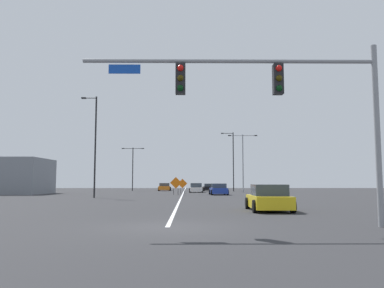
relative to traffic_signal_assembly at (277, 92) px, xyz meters
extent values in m
plane|color=#2D2D30|center=(-3.76, 0.01, -4.59)|extent=(175.89, 175.89, 0.00)
cube|color=white|center=(-3.76, 48.87, -4.58)|extent=(0.16, 97.72, 0.01)
cylinder|color=gray|center=(3.43, 0.01, -1.45)|extent=(0.20, 0.20, 6.28)
cylinder|color=gray|center=(-1.64, 0.01, 1.11)|extent=(10.15, 0.14, 0.14)
cube|color=black|center=(0.05, 0.01, 0.46)|extent=(0.34, 0.32, 1.05)
sphere|color=red|center=(0.05, -0.16, 0.81)|extent=(0.22, 0.22, 0.22)
sphere|color=#3C3106|center=(0.05, -0.16, 0.46)|extent=(0.22, 0.22, 0.22)
sphere|color=black|center=(0.05, -0.16, 0.11)|extent=(0.22, 0.22, 0.22)
cube|color=black|center=(-3.33, 0.01, 0.46)|extent=(0.34, 0.32, 1.05)
sphere|color=red|center=(-3.33, -0.16, 0.81)|extent=(0.22, 0.22, 0.22)
sphere|color=#3C3106|center=(-3.33, -0.16, 0.46)|extent=(0.22, 0.22, 0.22)
sphere|color=black|center=(-3.33, -0.16, 0.11)|extent=(0.22, 0.22, 0.22)
cube|color=#1447B7|center=(-5.27, 0.01, 0.82)|extent=(1.10, 0.03, 0.32)
cylinder|color=black|center=(4.26, 50.72, 0.20)|extent=(0.16, 0.16, 9.59)
cylinder|color=black|center=(3.38, 50.72, 4.85)|extent=(1.76, 0.08, 0.08)
cube|color=#262628|center=(2.50, 50.72, 4.85)|extent=(0.44, 0.24, 0.14)
cylinder|color=black|center=(-12.15, 25.17, 0.37)|extent=(0.16, 0.16, 9.92)
cylinder|color=black|center=(-12.77, 25.17, 5.18)|extent=(1.25, 0.08, 0.08)
cube|color=#262628|center=(-13.39, 25.17, 5.18)|extent=(0.44, 0.24, 0.14)
cylinder|color=black|center=(-12.81, 56.20, -0.81)|extent=(0.16, 0.16, 7.56)
cylinder|color=black|center=(-13.69, 56.20, 2.82)|extent=(1.75, 0.08, 0.08)
cube|color=#262628|center=(-14.56, 56.20, 2.82)|extent=(0.44, 0.24, 0.14)
cylinder|color=black|center=(-11.94, 56.20, 2.82)|extent=(1.75, 0.08, 0.08)
cube|color=#262628|center=(-11.06, 56.20, 2.82)|extent=(0.44, 0.24, 0.14)
cylinder|color=gray|center=(4.97, 44.60, -0.34)|extent=(0.16, 0.16, 8.50)
cylinder|color=gray|center=(4.00, 44.60, 3.77)|extent=(1.94, 0.08, 0.08)
cube|color=#262628|center=(3.03, 44.60, 3.77)|extent=(0.44, 0.24, 0.14)
cylinder|color=gray|center=(5.94, 44.60, 3.77)|extent=(1.94, 0.08, 0.08)
cube|color=#262628|center=(6.91, 44.60, 3.77)|extent=(0.44, 0.24, 0.14)
cube|color=orange|center=(-4.53, 33.55, -3.17)|extent=(1.38, 0.09, 1.38)
cylinder|color=black|center=(-4.79, 33.56, -4.23)|extent=(0.05, 0.05, 0.71)
cylinder|color=black|center=(-4.26, 33.54, -4.23)|extent=(0.05, 0.05, 0.71)
cube|color=orange|center=(-3.85, 40.77, -3.27)|extent=(1.31, 0.10, 1.31)
cylinder|color=black|center=(-4.10, 40.76, -4.26)|extent=(0.05, 0.05, 0.65)
cylinder|color=black|center=(-3.60, 40.78, -4.26)|extent=(0.05, 0.05, 0.65)
cube|color=black|center=(0.47, 55.24, -4.12)|extent=(1.94, 4.26, 0.61)
cube|color=#333D47|center=(0.48, 55.03, -3.58)|extent=(1.70, 2.18, 0.47)
cylinder|color=black|center=(1.34, 56.74, -4.27)|extent=(0.24, 0.65, 0.64)
cylinder|color=black|center=(-0.48, 56.69, -4.27)|extent=(0.24, 0.65, 0.64)
cylinder|color=black|center=(1.42, 53.79, -4.27)|extent=(0.24, 0.65, 0.64)
cylinder|color=black|center=(-0.40, 53.74, -4.27)|extent=(0.24, 0.65, 0.64)
cube|color=white|center=(-1.90, 45.24, -4.13)|extent=(1.85, 3.97, 0.59)
cube|color=#333D47|center=(-1.90, 45.05, -3.53)|extent=(1.65, 2.39, 0.61)
cylinder|color=black|center=(-0.99, 46.61, -4.27)|extent=(0.23, 0.64, 0.64)
cylinder|color=black|center=(-2.77, 46.63, -4.27)|extent=(0.23, 0.64, 0.64)
cylinder|color=black|center=(-1.03, 43.85, -4.27)|extent=(0.23, 0.64, 0.64)
cylinder|color=black|center=(-2.82, 43.88, -4.27)|extent=(0.23, 0.64, 0.64)
cube|color=orange|center=(-7.20, 56.09, -4.10)|extent=(1.96, 4.01, 0.65)
cube|color=#333D47|center=(-7.20, 56.29, -3.52)|extent=(1.74, 2.10, 0.53)
cylinder|color=black|center=(-8.14, 54.68, -4.27)|extent=(0.23, 0.64, 0.64)
cylinder|color=black|center=(-6.23, 54.71, -4.27)|extent=(0.23, 0.64, 0.64)
cylinder|color=black|center=(-8.17, 57.48, -4.27)|extent=(0.23, 0.64, 0.64)
cylinder|color=black|center=(-6.26, 57.50, -4.27)|extent=(0.23, 0.64, 0.64)
cube|color=#1E389E|center=(0.54, 33.96, -4.10)|extent=(1.93, 4.32, 0.66)
cube|color=#333D47|center=(0.54, 33.75, -3.51)|extent=(1.70, 2.08, 0.52)
cylinder|color=black|center=(1.43, 35.48, -4.27)|extent=(0.23, 0.64, 0.64)
cylinder|color=black|center=(-0.41, 35.44, -4.27)|extent=(0.23, 0.64, 0.64)
cylinder|color=black|center=(1.49, 32.48, -4.27)|extent=(0.23, 0.64, 0.64)
cylinder|color=black|center=(-0.35, 32.44, -4.27)|extent=(0.23, 0.64, 0.64)
cube|color=gold|center=(1.18, 7.62, -4.11)|extent=(1.96, 4.26, 0.63)
cube|color=#333D47|center=(1.17, 7.41, -3.50)|extent=(1.72, 2.05, 0.59)
cylinder|color=black|center=(2.14, 9.07, -4.27)|extent=(0.24, 0.65, 0.64)
cylinder|color=black|center=(0.28, 9.11, -4.27)|extent=(0.24, 0.65, 0.64)
cylinder|color=black|center=(2.07, 6.12, -4.27)|extent=(0.24, 0.65, 0.64)
cylinder|color=black|center=(0.21, 6.16, -4.27)|extent=(0.24, 0.65, 0.64)
cube|color=gray|center=(-25.37, 37.72, -2.33)|extent=(7.93, 8.33, 4.52)
camera|label=1|loc=(-3.06, -13.41, -3.08)|focal=37.07mm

